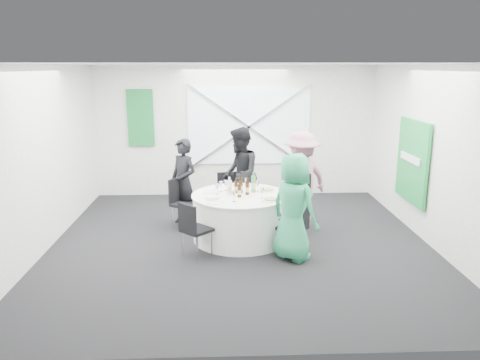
{
  "coord_description": "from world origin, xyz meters",
  "views": [
    {
      "loc": [
        -0.29,
        -7.04,
        2.77
      ],
      "look_at": [
        0.0,
        0.2,
        1.0
      ],
      "focal_mm": 35.0,
      "sensor_mm": 36.0,
      "label": 1
    }
  ],
  "objects_px": {
    "chair_front_left": "(193,226)",
    "person_man_back_left": "(183,182)",
    "chair_back": "(228,193)",
    "person_man_back": "(240,174)",
    "clear_water_bottle": "(229,188)",
    "green_water_bottle": "(254,184)",
    "chair_back_left": "(181,199)",
    "person_woman_green": "(294,207)",
    "chair_back_right": "(296,196)",
    "chair_front_right": "(297,224)",
    "person_woman_pink": "(301,179)",
    "banquet_table": "(240,217)"
  },
  "relations": [
    {
      "from": "person_woman_green",
      "to": "green_water_bottle",
      "type": "bearing_deg",
      "value": -13.76
    },
    {
      "from": "chair_back",
      "to": "chair_front_left",
      "type": "height_order",
      "value": "chair_back"
    },
    {
      "from": "chair_back",
      "to": "chair_back_left",
      "type": "xyz_separation_m",
      "value": [
        -0.84,
        -0.39,
        -0.0
      ]
    },
    {
      "from": "banquet_table",
      "to": "clear_water_bottle",
      "type": "distance_m",
      "value": 0.53
    },
    {
      "from": "chair_back_right",
      "to": "person_man_back_left",
      "type": "xyz_separation_m",
      "value": [
        -1.96,
        0.39,
        0.17
      ]
    },
    {
      "from": "chair_front_right",
      "to": "clear_water_bottle",
      "type": "bearing_deg",
      "value": -83.34
    },
    {
      "from": "person_man_back",
      "to": "chair_back",
      "type": "bearing_deg",
      "value": -99.77
    },
    {
      "from": "chair_front_left",
      "to": "person_man_back_left",
      "type": "distance_m",
      "value": 1.62
    },
    {
      "from": "chair_front_left",
      "to": "person_woman_green",
      "type": "distance_m",
      "value": 1.5
    },
    {
      "from": "banquet_table",
      "to": "person_woman_pink",
      "type": "distance_m",
      "value": 1.35
    },
    {
      "from": "banquet_table",
      "to": "chair_back_left",
      "type": "bearing_deg",
      "value": 146.86
    },
    {
      "from": "chair_front_right",
      "to": "person_woman_pink",
      "type": "distance_m",
      "value": 1.38
    },
    {
      "from": "chair_back_right",
      "to": "banquet_table",
      "type": "bearing_deg",
      "value": -90.0
    },
    {
      "from": "chair_back",
      "to": "person_man_back_left",
      "type": "xyz_separation_m",
      "value": [
        -0.8,
        -0.2,
        0.26
      ]
    },
    {
      "from": "green_water_bottle",
      "to": "chair_back_left",
      "type": "bearing_deg",
      "value": 157.0
    },
    {
      "from": "green_water_bottle",
      "to": "clear_water_bottle",
      "type": "xyz_separation_m",
      "value": [
        -0.4,
        -0.17,
        -0.02
      ]
    },
    {
      "from": "chair_back_right",
      "to": "person_man_back_left",
      "type": "height_order",
      "value": "person_man_back_left"
    },
    {
      "from": "chair_back_right",
      "to": "person_man_back",
      "type": "height_order",
      "value": "person_man_back"
    },
    {
      "from": "chair_back",
      "to": "chair_front_left",
      "type": "distance_m",
      "value": 1.86
    },
    {
      "from": "person_man_back_left",
      "to": "person_woman_green",
      "type": "bearing_deg",
      "value": -3.04
    },
    {
      "from": "chair_back_left",
      "to": "person_man_back",
      "type": "height_order",
      "value": "person_man_back"
    },
    {
      "from": "clear_water_bottle",
      "to": "green_water_bottle",
      "type": "bearing_deg",
      "value": 23.26
    },
    {
      "from": "chair_back_right",
      "to": "chair_front_left",
      "type": "distance_m",
      "value": 2.08
    },
    {
      "from": "person_man_back",
      "to": "green_water_bottle",
      "type": "height_order",
      "value": "person_man_back"
    },
    {
      "from": "person_woman_green",
      "to": "green_water_bottle",
      "type": "distance_m",
      "value": 1.09
    },
    {
      "from": "chair_back_right",
      "to": "person_woman_green",
      "type": "relative_size",
      "value": 0.64
    },
    {
      "from": "person_woman_green",
      "to": "chair_front_left",
      "type": "bearing_deg",
      "value": 44.28
    },
    {
      "from": "person_woman_pink",
      "to": "chair_back",
      "type": "bearing_deg",
      "value": -47.97
    },
    {
      "from": "person_man_back_left",
      "to": "chair_back",
      "type": "bearing_deg",
      "value": 54.87
    },
    {
      "from": "chair_back_left",
      "to": "chair_front_left",
      "type": "height_order",
      "value": "chair_back_left"
    },
    {
      "from": "chair_back",
      "to": "clear_water_bottle",
      "type": "distance_m",
      "value": 1.14
    },
    {
      "from": "chair_front_right",
      "to": "chair_back",
      "type": "bearing_deg",
      "value": -110.95
    },
    {
      "from": "person_woman_pink",
      "to": "green_water_bottle",
      "type": "xyz_separation_m",
      "value": [
        -0.87,
        -0.51,
        0.05
      ]
    },
    {
      "from": "person_woman_pink",
      "to": "green_water_bottle",
      "type": "bearing_deg",
      "value": -0.06
    },
    {
      "from": "chair_front_right",
      "to": "person_woman_pink",
      "type": "relative_size",
      "value": 0.49
    },
    {
      "from": "chair_back_left",
      "to": "person_woman_pink",
      "type": "xyz_separation_m",
      "value": [
        2.1,
        -0.02,
        0.34
      ]
    },
    {
      "from": "person_man_back_left",
      "to": "person_woman_green",
      "type": "distance_m",
      "value": 2.39
    },
    {
      "from": "chair_back_left",
      "to": "person_man_back_left",
      "type": "relative_size",
      "value": 0.57
    },
    {
      "from": "person_man_back",
      "to": "person_woman_pink",
      "type": "bearing_deg",
      "value": 73.1
    },
    {
      "from": "banquet_table",
      "to": "person_woman_pink",
      "type": "xyz_separation_m",
      "value": [
        1.1,
        0.64,
        0.46
      ]
    },
    {
      "from": "chair_back_right",
      "to": "chair_front_left",
      "type": "height_order",
      "value": "chair_back_right"
    },
    {
      "from": "chair_back_left",
      "to": "person_woman_pink",
      "type": "distance_m",
      "value": 2.13
    },
    {
      "from": "person_woman_green",
      "to": "person_woman_pink",
      "type": "bearing_deg",
      "value": -55.93
    },
    {
      "from": "chair_front_left",
      "to": "person_man_back_left",
      "type": "relative_size",
      "value": 0.55
    },
    {
      "from": "person_man_back",
      "to": "person_woman_green",
      "type": "height_order",
      "value": "person_man_back"
    },
    {
      "from": "chair_front_right",
      "to": "person_man_back_left",
      "type": "relative_size",
      "value": 0.54
    },
    {
      "from": "chair_back_left",
      "to": "person_woman_green",
      "type": "bearing_deg",
      "value": -96.97
    },
    {
      "from": "chair_back",
      "to": "person_man_back",
      "type": "height_order",
      "value": "person_man_back"
    },
    {
      "from": "chair_back_right",
      "to": "person_man_back_left",
      "type": "distance_m",
      "value": 2.0
    },
    {
      "from": "chair_back_left",
      "to": "clear_water_bottle",
      "type": "bearing_deg",
      "value": -96.57
    }
  ]
}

